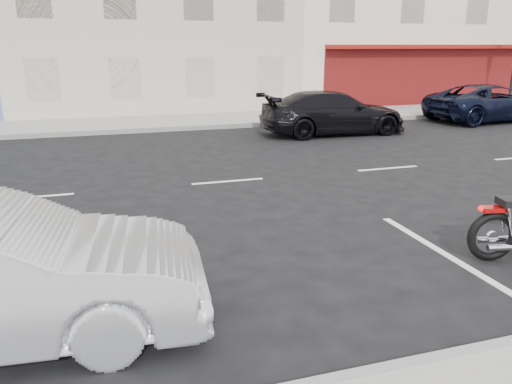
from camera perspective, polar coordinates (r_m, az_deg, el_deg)
ground at (r=11.60m, az=6.38°, el=1.98°), size 120.00×120.00×0.00m
sidewalk_far at (r=19.18m, az=-18.62°, el=7.21°), size 80.00×3.40×0.15m
curb_far at (r=17.50m, az=-18.68°, el=6.40°), size 80.00×0.12×0.16m
fire_hydrant at (r=25.14m, az=24.32°, el=9.69°), size 0.20×0.20×0.72m
suv_far at (r=21.76m, az=25.11°, el=9.22°), size 5.26×2.74×1.41m
car_far at (r=17.01m, az=8.80°, el=8.96°), size 4.93×2.05×1.42m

